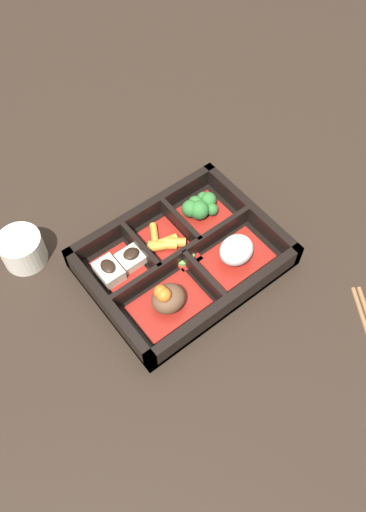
# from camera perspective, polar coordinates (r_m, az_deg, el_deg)

# --- Properties ---
(ground_plane) EXTENTS (3.00, 3.00, 0.00)m
(ground_plane) POSITION_cam_1_polar(r_m,az_deg,el_deg) (0.78, 0.00, -0.99)
(ground_plane) COLOR black
(bento_base) EXTENTS (0.29, 0.22, 0.01)m
(bento_base) POSITION_cam_1_polar(r_m,az_deg,el_deg) (0.78, 0.00, -0.80)
(bento_base) COLOR black
(bento_base) RESTS_ON ground_plane
(bento_rim) EXTENTS (0.29, 0.22, 0.04)m
(bento_rim) POSITION_cam_1_polar(r_m,az_deg,el_deg) (0.76, -0.11, -0.07)
(bento_rim) COLOR black
(bento_rim) RESTS_ON ground_plane
(bowl_rice) EXTENTS (0.11, 0.07, 0.05)m
(bowl_rice) POSITION_cam_1_polar(r_m,az_deg,el_deg) (0.76, 6.07, 0.40)
(bowl_rice) COLOR maroon
(bowl_rice) RESTS_ON bento_base
(bowl_stew) EXTENTS (0.11, 0.07, 0.06)m
(bowl_stew) POSITION_cam_1_polar(r_m,az_deg,el_deg) (0.72, -1.77, -5.01)
(bowl_stew) COLOR maroon
(bowl_stew) RESTS_ON bento_base
(bowl_greens) EXTENTS (0.08, 0.08, 0.04)m
(bowl_greens) POSITION_cam_1_polar(r_m,az_deg,el_deg) (0.81, 2.02, 5.50)
(bowl_greens) COLOR maroon
(bowl_greens) RESTS_ON bento_base
(bowl_carrots) EXTENTS (0.06, 0.08, 0.02)m
(bowl_carrots) POSITION_cam_1_polar(r_m,az_deg,el_deg) (0.78, -2.19, 1.58)
(bowl_carrots) COLOR maroon
(bowl_carrots) RESTS_ON bento_base
(bowl_tofu) EXTENTS (0.08, 0.08, 0.03)m
(bowl_tofu) POSITION_cam_1_polar(r_m,az_deg,el_deg) (0.76, -7.29, -1.15)
(bowl_tofu) COLOR maroon
(bowl_tofu) RESTS_ON bento_base
(bowl_pickles) EXTENTS (0.04, 0.04, 0.01)m
(bowl_pickles) POSITION_cam_1_polar(r_m,az_deg,el_deg) (0.77, 0.29, -0.20)
(bowl_pickles) COLOR maroon
(bowl_pickles) RESTS_ON bento_base
(tea_cup) EXTENTS (0.07, 0.07, 0.05)m
(tea_cup) POSITION_cam_1_polar(r_m,az_deg,el_deg) (0.80, -17.91, 0.81)
(tea_cup) COLOR beige
(tea_cup) RESTS_ON ground_plane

